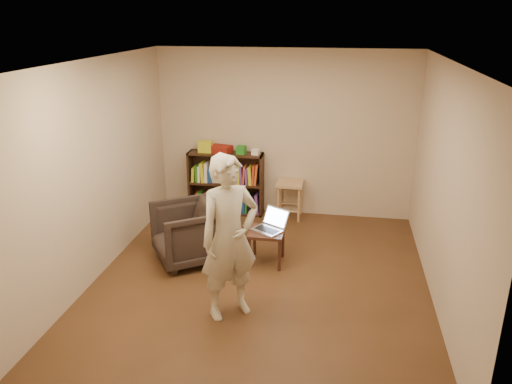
% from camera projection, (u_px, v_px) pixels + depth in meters
% --- Properties ---
extents(floor, '(4.50, 4.50, 0.00)m').
position_uv_depth(floor, '(261.00, 279.00, 6.12)').
color(floor, '#422A15').
rests_on(floor, ground).
extents(ceiling, '(4.50, 4.50, 0.00)m').
position_uv_depth(ceiling, '(262.00, 61.00, 5.23)').
color(ceiling, white).
rests_on(ceiling, wall_back).
extents(wall_back, '(4.00, 0.00, 4.00)m').
position_uv_depth(wall_back, '(284.00, 134.00, 7.76)').
color(wall_back, '#BEAB90').
rests_on(wall_back, floor).
extents(wall_left, '(0.00, 4.50, 4.50)m').
position_uv_depth(wall_left, '(97.00, 170.00, 5.99)').
color(wall_left, '#BEAB90').
rests_on(wall_left, floor).
extents(wall_right, '(0.00, 4.50, 4.50)m').
position_uv_depth(wall_right, '(445.00, 189.00, 5.35)').
color(wall_right, '#BEAB90').
rests_on(wall_right, floor).
extents(bookshelf, '(1.20, 0.30, 1.00)m').
position_uv_depth(bookshelf, '(226.00, 186.00, 8.05)').
color(bookshelf, black).
rests_on(bookshelf, floor).
extents(box_yellow, '(0.22, 0.16, 0.17)m').
position_uv_depth(box_yellow, '(205.00, 147.00, 7.88)').
color(box_yellow, '#CCD125').
rests_on(box_yellow, bookshelf).
extents(red_cloth, '(0.36, 0.30, 0.11)m').
position_uv_depth(red_cloth, '(221.00, 149.00, 7.86)').
color(red_cloth, maroon).
rests_on(red_cloth, bookshelf).
extents(box_green, '(0.15, 0.15, 0.13)m').
position_uv_depth(box_green, '(241.00, 150.00, 7.77)').
color(box_green, '#257F21').
rests_on(box_green, bookshelf).
extents(box_white, '(0.13, 0.13, 0.09)m').
position_uv_depth(box_white, '(256.00, 152.00, 7.75)').
color(box_white, white).
rests_on(box_white, bookshelf).
extents(stool, '(0.41, 0.41, 0.59)m').
position_uv_depth(stool, '(290.00, 189.00, 7.82)').
color(stool, '#A77651').
rests_on(stool, floor).
extents(armchair, '(1.16, 1.16, 0.77)m').
position_uv_depth(armchair, '(188.00, 233.00, 6.48)').
color(armchair, '#332922').
rests_on(armchair, floor).
extents(side_table, '(0.44, 0.44, 0.45)m').
position_uv_depth(side_table, '(267.00, 236.00, 6.40)').
color(side_table, black).
rests_on(side_table, floor).
extents(laptop, '(0.51, 0.51, 0.25)m').
position_uv_depth(laptop, '(270.00, 225.00, 6.40)').
color(laptop, '#BCBBC0').
rests_on(laptop, side_table).
extents(person, '(0.78, 0.74, 1.79)m').
position_uv_depth(person, '(229.00, 238.00, 5.14)').
color(person, beige).
rests_on(person, floor).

